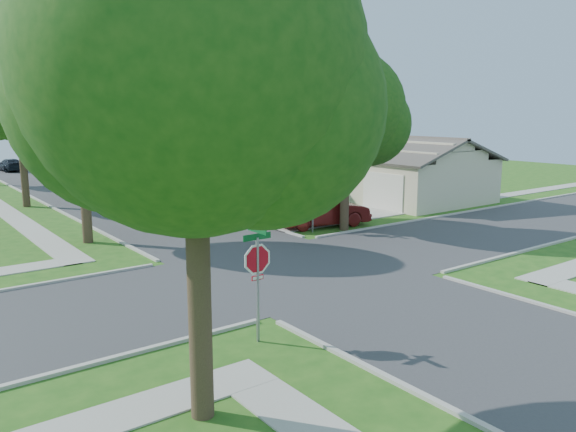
# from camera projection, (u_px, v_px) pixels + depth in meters

# --- Properties ---
(ground) EXTENTS (100.00, 100.00, 0.00)m
(ground) POSITION_uv_depth(u_px,v_px,m) (294.00, 270.00, 20.68)
(ground) COLOR #235617
(ground) RESTS_ON ground
(road_ns) EXTENTS (7.00, 100.00, 0.02)m
(road_ns) POSITION_uv_depth(u_px,v_px,m) (294.00, 270.00, 20.68)
(road_ns) COLOR #333335
(road_ns) RESTS_ON ground
(sidewalk_ne) EXTENTS (1.20, 40.00, 0.04)m
(sidewalk_ne) POSITION_uv_depth(u_px,v_px,m) (158.00, 185.00, 44.77)
(sidewalk_ne) COLOR #9E9B91
(sidewalk_ne) RESTS_ON ground
(driveway) EXTENTS (8.80, 3.60, 0.05)m
(driveway) POSITION_uv_depth(u_px,v_px,m) (330.00, 217.00, 30.91)
(driveway) COLOR #9E9B91
(driveway) RESTS_ON ground
(stop_sign_sw) EXTENTS (1.05, 0.80, 2.98)m
(stop_sign_sw) POSITION_uv_depth(u_px,v_px,m) (257.00, 264.00, 13.84)
(stop_sign_sw) COLOR gray
(stop_sign_sw) RESTS_ON ground
(stop_sign_ne) EXTENTS (1.05, 0.80, 2.98)m
(stop_sign_ne) POSITION_uv_depth(u_px,v_px,m) (313.00, 191.00, 26.77)
(stop_sign_ne) COLOR gray
(stop_sign_ne) RESTS_ON ground
(tree_e_near) EXTENTS (4.97, 4.80, 8.28)m
(tree_e_near) POSITION_uv_depth(u_px,v_px,m) (263.00, 114.00, 29.54)
(tree_e_near) COLOR #38281C
(tree_e_near) RESTS_ON ground
(tree_e_mid) EXTENTS (5.59, 5.40, 9.21)m
(tree_e_mid) POSITION_uv_depth(u_px,v_px,m) (166.00, 104.00, 38.91)
(tree_e_mid) COLOR #38281C
(tree_e_mid) RESTS_ON ground
(tree_e_far) EXTENTS (5.17, 5.00, 8.72)m
(tree_e_far) POSITION_uv_depth(u_px,v_px,m) (103.00, 109.00, 49.22)
(tree_e_far) COLOR #38281C
(tree_e_far) RESTS_ON ground
(tree_w_near) EXTENTS (5.38, 5.20, 8.97)m
(tree_w_near) POSITION_uv_depth(u_px,v_px,m) (80.00, 103.00, 23.95)
(tree_w_near) COLOR #38281C
(tree_w_near) RESTS_ON ground
(tree_w_mid) EXTENTS (5.80, 5.60, 9.56)m
(tree_w_mid) POSITION_uv_depth(u_px,v_px,m) (19.00, 99.00, 33.36)
(tree_w_mid) COLOR #38281C
(tree_w_mid) RESTS_ON ground
(tree_sw_corner) EXTENTS (6.21, 6.00, 9.55)m
(tree_sw_corner) POSITION_uv_depth(u_px,v_px,m) (196.00, 80.00, 9.66)
(tree_sw_corner) COLOR #38281C
(tree_sw_corner) RESTS_ON ground
(tree_ne_corner) EXTENTS (5.80, 5.60, 8.66)m
(tree_ne_corner) POSITION_uv_depth(u_px,v_px,m) (347.00, 115.00, 26.71)
(tree_ne_corner) COLOR #38281C
(tree_ne_corner) RESTS_ON ground
(house_ne_near) EXTENTS (8.42, 13.60, 4.23)m
(house_ne_near) POSITION_uv_depth(u_px,v_px,m) (383.00, 174.00, 38.46)
(house_ne_near) COLOR beige
(house_ne_near) RESTS_ON ground
(house_ne_far) EXTENTS (8.42, 13.60, 4.23)m
(house_ne_far) POSITION_uv_depth(u_px,v_px,m) (243.00, 158.00, 52.66)
(house_ne_far) COLOR beige
(house_ne_far) RESTS_ON ground
(car_driveway) EXTENTS (5.10, 2.65, 1.60)m
(car_driveway) POSITION_uv_depth(u_px,v_px,m) (323.00, 211.00, 28.39)
(car_driveway) COLOR #521211
(car_driveway) RESTS_ON ground
(car_curb_east) EXTENTS (1.81, 3.98, 1.33)m
(car_curb_east) POSITION_uv_depth(u_px,v_px,m) (106.00, 184.00, 40.02)
(car_curb_east) COLOR black
(car_curb_east) RESTS_ON ground
(car_curb_west) EXTENTS (2.08, 4.38, 1.23)m
(car_curb_west) POSITION_uv_depth(u_px,v_px,m) (10.00, 165.00, 55.02)
(car_curb_west) COLOR black
(car_curb_west) RESTS_ON ground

